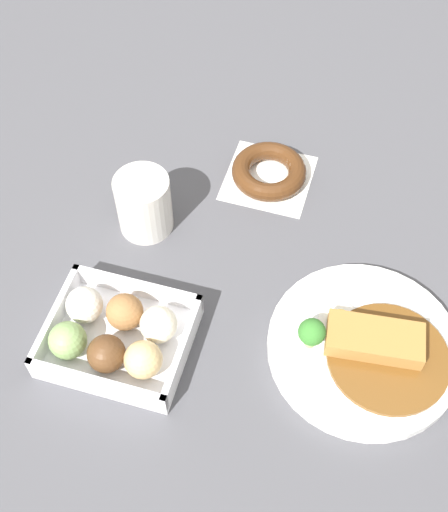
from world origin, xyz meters
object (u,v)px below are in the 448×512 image
object	(u,v)px
chocolate_ring_donut	(269,172)
donut_box	(116,335)
curry_plate	(365,347)
coffee_mug	(144,204)

from	to	relation	value
chocolate_ring_donut	donut_box	bearing A→B (deg)	-109.42
donut_box	curry_plate	bearing A→B (deg)	14.18
curry_plate	chocolate_ring_donut	xyz separation A→B (m)	(-0.19, 0.26, 0.00)
chocolate_ring_donut	coffee_mug	world-z (taller)	coffee_mug
donut_box	coffee_mug	bearing A→B (deg)	99.37
donut_box	chocolate_ring_donut	world-z (taller)	donut_box
curry_plate	coffee_mug	world-z (taller)	coffee_mug
curry_plate	chocolate_ring_donut	distance (m)	0.32
donut_box	chocolate_ring_donut	distance (m)	0.35
curry_plate	chocolate_ring_donut	world-z (taller)	curry_plate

